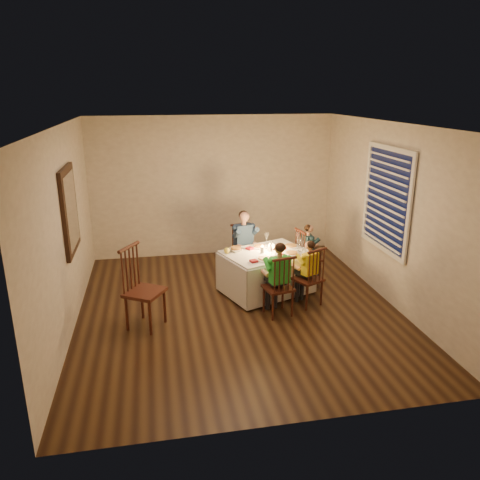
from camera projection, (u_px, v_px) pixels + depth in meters
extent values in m
plane|color=black|center=(238.00, 309.00, 6.77)|extent=(5.00, 5.00, 0.00)
cube|color=beige|center=(65.00, 231.00, 5.97)|extent=(0.02, 5.00, 2.60)
cube|color=beige|center=(391.00, 214.00, 6.77)|extent=(0.02, 5.00, 2.60)
cube|color=beige|center=(214.00, 187.00, 8.71)|extent=(4.50, 0.02, 2.60)
plane|color=white|center=(238.00, 124.00, 5.97)|extent=(5.00, 5.00, 0.00)
cube|color=white|center=(266.00, 253.00, 7.14)|extent=(1.47, 1.26, 0.04)
cube|color=white|center=(250.00, 263.00, 7.60)|extent=(1.20, 0.47, 0.60)
cube|color=white|center=(283.00, 282.00, 6.87)|extent=(1.20, 0.47, 0.60)
cube|color=white|center=(298.00, 265.00, 7.54)|extent=(0.34, 0.87, 0.60)
cube|color=white|center=(231.00, 280.00, 6.92)|extent=(0.34, 0.87, 0.60)
cylinder|color=white|center=(259.00, 247.00, 7.34)|extent=(0.33, 0.33, 0.02)
cylinder|color=white|center=(264.00, 259.00, 6.80)|extent=(0.33, 0.33, 0.02)
cylinder|color=white|center=(292.00, 254.00, 7.03)|extent=(0.33, 0.33, 0.02)
cylinder|color=white|center=(291.00, 246.00, 7.36)|extent=(0.33, 0.33, 0.02)
cylinder|color=white|center=(262.00, 250.00, 7.08)|extent=(0.06, 0.06, 0.10)
cylinder|color=white|center=(270.00, 248.00, 7.15)|extent=(0.06, 0.06, 0.10)
sphere|color=#FFE543|center=(227.00, 250.00, 7.06)|extent=(0.09, 0.09, 0.09)
sphere|color=#FC5B15|center=(273.00, 247.00, 7.23)|extent=(0.08, 0.08, 0.08)
imported|color=white|center=(236.00, 250.00, 7.15)|extent=(0.26, 0.26, 0.05)
cube|color=black|center=(70.00, 210.00, 6.19)|extent=(0.05, 0.95, 1.15)
cube|color=white|center=(72.00, 210.00, 6.20)|extent=(0.01, 0.78, 0.98)
cube|color=#0D1335|center=(387.00, 200.00, 6.80)|extent=(0.01, 1.20, 1.40)
cube|color=white|center=(386.00, 200.00, 6.80)|extent=(0.03, 1.34, 1.54)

